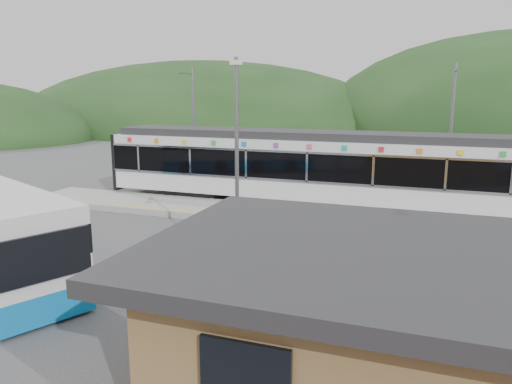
% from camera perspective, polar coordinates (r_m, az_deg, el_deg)
% --- Properties ---
extents(ground, '(120.00, 120.00, 0.00)m').
position_cam_1_polar(ground, '(19.60, 0.04, -5.37)').
color(ground, '#4C4C4F').
rests_on(ground, ground).
extents(hills, '(146.00, 149.00, 26.00)m').
position_cam_1_polar(hills, '(23.62, 18.88, -3.05)').
color(hills, '#1E3D19').
rests_on(hills, ground).
extents(platform, '(26.00, 3.20, 0.30)m').
position_cam_1_polar(platform, '(22.58, 2.89, -2.69)').
color(platform, '#9E9E99').
rests_on(platform, ground).
extents(yellow_line, '(26.00, 0.10, 0.01)m').
position_cam_1_polar(yellow_line, '(21.34, 1.87, -3.10)').
color(yellow_line, yellow).
rests_on(yellow_line, platform).
extents(train, '(20.44, 3.01, 3.74)m').
position_cam_1_polar(train, '(24.65, 5.59, 3.03)').
color(train, black).
rests_on(train, ground).
extents(catenary_mast_west, '(0.18, 1.80, 7.00)m').
position_cam_1_polar(catenary_mast_west, '(29.48, -7.17, 7.50)').
color(catenary_mast_west, slate).
rests_on(catenary_mast_west, ground).
extents(catenary_mast_east, '(0.18, 1.80, 7.00)m').
position_cam_1_polar(catenary_mast_east, '(26.28, 21.36, 6.30)').
color(catenary_mast_east, slate).
rests_on(catenary_mast_east, ground).
extents(station_shelter, '(9.20, 6.20, 3.00)m').
position_cam_1_polar(station_shelter, '(9.59, 16.16, -14.68)').
color(station_shelter, brown).
rests_on(station_shelter, ground).
extents(lamp_post, '(0.53, 1.21, 6.65)m').
position_cam_1_polar(lamp_post, '(14.94, -2.40, 4.79)').
color(lamp_post, slate).
rests_on(lamp_post, ground).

